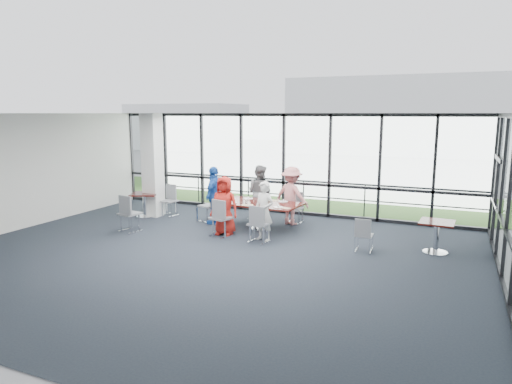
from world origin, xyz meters
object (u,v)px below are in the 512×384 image
at_px(diner_near_left, 224,206).
at_px(diner_end, 214,195).
at_px(diner_far_left, 260,193).
at_px(chair_spare_lb, 169,201).
at_px(diner_near_right, 264,211).
at_px(chair_main_nl, 221,218).
at_px(diner_far_right, 292,196).
at_px(chair_spare_la, 130,214).
at_px(side_table_right, 437,227).
at_px(chair_main_end, 209,206).
at_px(chair_spare_r, 364,235).
at_px(main_table, 260,206).
at_px(chair_main_fl, 258,203).
at_px(side_table_left, 145,197).
at_px(structural_column, 153,165).
at_px(chair_main_fr, 295,208).
at_px(chair_main_nr, 259,224).

distance_m(diner_near_left, diner_end, 1.29).
xyz_separation_m(diner_far_left, chair_spare_lb, (-2.82, -0.67, -0.36)).
distance_m(diner_near_left, diner_near_right, 1.19).
xyz_separation_m(chair_main_nl, chair_spare_lb, (-2.66, 1.52, -0.02)).
xyz_separation_m(diner_far_right, chair_spare_lb, (-3.91, -0.48, -0.37)).
distance_m(chair_spare_la, chair_spare_lb, 2.08).
relative_size(diner_near_left, diner_near_right, 1.03).
height_order(side_table_right, diner_far_left, diner_far_left).
relative_size(chair_main_end, chair_spare_r, 1.21).
relative_size(main_table, diner_far_right, 1.38).
bearing_deg(main_table, chair_spare_lb, 177.81).
xyz_separation_m(diner_far_right, chair_main_fl, (-1.18, 0.26, -0.37)).
distance_m(side_table_left, chair_spare_r, 7.01).
distance_m(diner_end, chair_spare_r, 4.68).
bearing_deg(chair_spare_la, side_table_left, 125.75).
bearing_deg(chair_spare_r, chair_main_fl, 148.33).
relative_size(structural_column, chair_main_fl, 3.34).
distance_m(chair_main_nl, chair_spare_r, 3.69).
distance_m(chair_main_fr, chair_spare_lb, 4.01).
bearing_deg(main_table, chair_main_fl, 121.27).
height_order(side_table_right, diner_near_left, diner_near_left).
xyz_separation_m(side_table_right, diner_near_right, (-4.06, -0.60, 0.15)).
distance_m(diner_near_left, chair_spare_r, 3.72).
bearing_deg(chair_main_nr, diner_far_right, 95.82).
height_order(diner_near_left, chair_main_nr, diner_near_left).
bearing_deg(main_table, chair_main_end, 177.51).
distance_m(diner_far_right, chair_main_fr, 0.46).
bearing_deg(chair_main_nr, chair_main_fr, 95.13).
height_order(chair_main_fl, chair_main_end, chair_main_end).
bearing_deg(diner_near_left, chair_spare_r, -5.24).
height_order(diner_far_right, chair_main_fl, diner_far_right).
bearing_deg(diner_near_left, main_table, 49.61).
relative_size(main_table, chair_main_nr, 2.49).
relative_size(side_table_left, diner_far_left, 0.62).
height_order(structural_column, diner_far_right, structural_column).
relative_size(structural_column, diner_far_left, 1.92).
bearing_deg(side_table_right, chair_main_end, 174.32).
height_order(main_table, diner_far_right, diner_far_right).
relative_size(side_table_right, diner_near_right, 0.53).
bearing_deg(side_table_right, chair_main_fr, 159.20).
bearing_deg(diner_near_right, chair_spare_r, 14.97).
height_order(diner_near_left, diner_far_left, diner_far_left).
height_order(diner_near_right, chair_main_nl, diner_near_right).
height_order(diner_far_left, chair_main_fr, diner_far_left).
relative_size(chair_main_nl, chair_main_nr, 1.06).
xyz_separation_m(diner_near_left, chair_main_fl, (0.09, 2.02, -0.30)).
distance_m(diner_near_right, diner_far_right, 1.88).
relative_size(diner_near_left, chair_main_fr, 1.78).
xyz_separation_m(side_table_left, chair_spare_r, (6.94, -0.94, -0.22)).
bearing_deg(chair_main_fr, side_table_left, 18.00).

